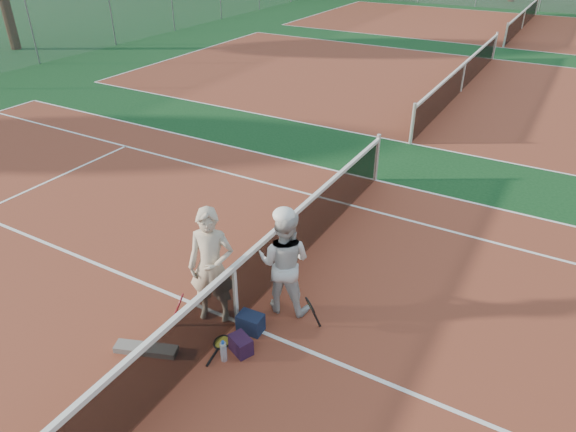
{
  "coord_description": "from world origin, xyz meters",
  "views": [
    {
      "loc": [
        3.52,
        -4.62,
        5.15
      ],
      "look_at": [
        0.0,
        1.51,
        1.05
      ],
      "focal_mm": 32.0,
      "sensor_mm": 36.0,
      "label": 1
    }
  ],
  "objects": [
    {
      "name": "ground",
      "position": [
        0.0,
        0.0,
        0.0
      ],
      "size": [
        130.0,
        130.0,
        0.0
      ],
      "primitive_type": "plane",
      "color": "#0F3A18",
      "rests_on": "ground"
    },
    {
      "name": "court_main",
      "position": [
        0.0,
        0.0,
        0.0
      ],
      "size": [
        23.77,
        10.97,
        0.01
      ],
      "primitive_type": "cube",
      "color": "brown",
      "rests_on": "ground"
    },
    {
      "name": "court_far_a",
      "position": [
        0.0,
        13.5,
        0.0
      ],
      "size": [
        23.77,
        10.97,
        0.01
      ],
      "primitive_type": "cube",
      "color": "brown",
      "rests_on": "ground"
    },
    {
      "name": "court_far_b",
      "position": [
        0.0,
        27.0,
        0.0
      ],
      "size": [
        23.77,
        10.97,
        0.01
      ],
      "primitive_type": "cube",
      "color": "brown",
      "rests_on": "ground"
    },
    {
      "name": "net_main",
      "position": [
        0.0,
        0.0,
        0.51
      ],
      "size": [
        0.1,
        10.98,
        1.02
      ],
      "primitive_type": null,
      "color": "black",
      "rests_on": "ground"
    },
    {
      "name": "net_far_a",
      "position": [
        0.0,
        13.5,
        0.51
      ],
      "size": [
        0.1,
        10.98,
        1.02
      ],
      "primitive_type": null,
      "color": "black",
      "rests_on": "ground"
    },
    {
      "name": "net_far_b",
      "position": [
        0.0,
        27.0,
        0.51
      ],
      "size": [
        0.1,
        10.98,
        1.02
      ],
      "primitive_type": null,
      "color": "black",
      "rests_on": "ground"
    },
    {
      "name": "player_a",
      "position": [
        -0.35,
        -0.05,
        0.91
      ],
      "size": [
        0.78,
        0.66,
        1.82
      ],
      "primitive_type": "imported",
      "rotation": [
        0.0,
        0.0,
        0.4
      ],
      "color": "#C1AF95",
      "rests_on": "ground"
    },
    {
      "name": "player_b",
      "position": [
        0.43,
        0.65,
        0.83
      ],
      "size": [
        0.93,
        0.79,
        1.66
      ],
      "primitive_type": "imported",
      "rotation": [
        0.0,
        0.0,
        3.37
      ],
      "color": "silver",
      "rests_on": "ground"
    },
    {
      "name": "racket_red",
      "position": [
        -0.64,
        -0.47,
        0.28
      ],
      "size": [
        0.35,
        0.36,
        0.57
      ],
      "primitive_type": null,
      "rotation": [
        0.0,
        0.0,
        0.47
      ],
      "color": "maroon",
      "rests_on": "ground"
    },
    {
      "name": "racket_black_held",
      "position": [
        1.0,
        0.39,
        0.29
      ],
      "size": [
        0.36,
        0.36,
        0.57
      ],
      "primitive_type": null,
      "rotation": [
        0.0,
        0.0,
        4.04
      ],
      "color": "black",
      "rests_on": "ground"
    },
    {
      "name": "racket_spare",
      "position": [
        0.07,
        -0.47,
        0.01
      ],
      "size": [
        0.38,
        0.64,
        0.03
      ],
      "primitive_type": null,
      "rotation": [
        0.0,
        0.0,
        1.76
      ],
      "color": "black",
      "rests_on": "ground"
    },
    {
      "name": "sports_bag_navy",
      "position": [
        0.28,
        -0.05,
        0.14
      ],
      "size": [
        0.37,
        0.27,
        0.28
      ],
      "primitive_type": "cube",
      "rotation": [
        0.0,
        0.0,
        0.06
      ],
      "color": "#101A32",
      "rests_on": "ground"
    },
    {
      "name": "sports_bag_purple",
      "position": [
        0.39,
        -0.47,
        0.13
      ],
      "size": [
        0.38,
        0.32,
        0.26
      ],
      "primitive_type": "cube",
      "rotation": [
        0.0,
        0.0,
        -0.41
      ],
      "color": "black",
      "rests_on": "ground"
    },
    {
      "name": "net_cover_canvas",
      "position": [
        -0.74,
        -1.12,
        0.05
      ],
      "size": [
        0.88,
        0.5,
        0.09
      ],
      "primitive_type": "cube",
      "rotation": [
        0.0,
        0.0,
        0.37
      ],
      "color": "slate",
      "rests_on": "ground"
    },
    {
      "name": "water_bottle",
      "position": [
        0.28,
        -0.71,
        0.15
      ],
      "size": [
        0.09,
        0.09,
        0.3
      ],
      "primitive_type": "cylinder",
      "color": "#C4E1F9",
      "rests_on": "ground"
    }
  ]
}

